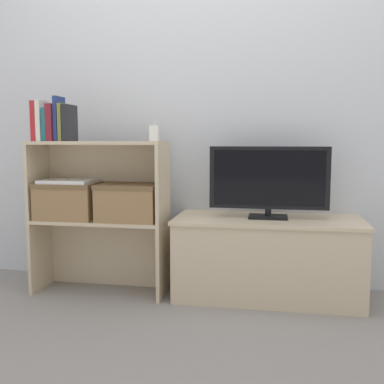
{
  "coord_description": "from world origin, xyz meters",
  "views": [
    {
      "loc": [
        0.45,
        -2.36,
        0.91
      ],
      "look_at": [
        0.0,
        0.15,
        0.62
      ],
      "focal_mm": 42.0,
      "sensor_mm": 36.0,
      "label": 1
    }
  ],
  "objects": [
    {
      "name": "tv_stand",
      "position": [
        0.43,
        0.22,
        0.23
      ],
      "size": [
        1.07,
        0.47,
        0.47
      ],
      "color": "#CCB793",
      "rests_on": "ground_plane"
    },
    {
      "name": "book_teal",
      "position": [
        -0.85,
        0.1,
        1.0
      ],
      "size": [
        0.03,
        0.12,
        0.19
      ],
      "color": "#1E7075",
      "rests_on": "bookshelf_upper_tier"
    },
    {
      "name": "bookshelf_lower_tier",
      "position": [
        -0.56,
        0.2,
        0.28
      ],
      "size": [
        0.8,
        0.29,
        0.44
      ],
      "color": "#CCB793",
      "rests_on": "ground_plane"
    },
    {
      "name": "book_olive",
      "position": [
        -0.75,
        0.1,
        1.01
      ],
      "size": [
        0.02,
        0.13,
        0.22
      ],
      "color": "olive",
      "rests_on": "bookshelf_upper_tier"
    },
    {
      "name": "book_crimson",
      "position": [
        -0.91,
        0.1,
        1.02
      ],
      "size": [
        0.03,
        0.12,
        0.23
      ],
      "color": "#B22328",
      "rests_on": "bookshelf_upper_tier"
    },
    {
      "name": "storage_basket_left",
      "position": [
        -0.75,
        0.13,
        0.56
      ],
      "size": [
        0.36,
        0.26,
        0.21
      ],
      "color": "#937047",
      "rests_on": "bookshelf_lower_tier"
    },
    {
      "name": "storage_basket_right",
      "position": [
        -0.37,
        0.13,
        0.56
      ],
      "size": [
        0.36,
        0.26,
        0.21
      ],
      "color": "#937047",
      "rests_on": "bookshelf_lower_tier"
    },
    {
      "name": "ground_plane",
      "position": [
        0.0,
        0.0,
        0.0
      ],
      "size": [
        16.0,
        16.0,
        0.0
      ],
      "primitive_type": "plane",
      "color": "gray"
    },
    {
      "name": "baby_monitor",
      "position": [
        -0.22,
        0.15,
        0.95
      ],
      "size": [
        0.05,
        0.04,
        0.12
      ],
      "color": "white",
      "rests_on": "bookshelf_upper_tier"
    },
    {
      "name": "tv",
      "position": [
        0.43,
        0.22,
        0.69
      ],
      "size": [
        0.68,
        0.14,
        0.41
      ],
      "color": "black",
      "rests_on": "tv_stand"
    },
    {
      "name": "bookshelf_upper_tier",
      "position": [
        -0.56,
        0.2,
        0.73
      ],
      "size": [
        0.8,
        0.29,
        0.46
      ],
      "color": "#CCB793",
      "rests_on": "bookshelf_lower_tier"
    },
    {
      "name": "book_navy",
      "position": [
        -0.77,
        0.1,
        1.03
      ],
      "size": [
        0.02,
        0.12,
        0.26
      ],
      "color": "navy",
      "rests_on": "bookshelf_upper_tier"
    },
    {
      "name": "book_charcoal",
      "position": [
        -0.71,
        0.1,
        1.01
      ],
      "size": [
        0.04,
        0.14,
        0.21
      ],
      "color": "#232328",
      "rests_on": "bookshelf_upper_tier"
    },
    {
      "name": "book_maroon",
      "position": [
        -0.81,
        0.1,
        1.01
      ],
      "size": [
        0.04,
        0.15,
        0.21
      ],
      "color": "maroon",
      "rests_on": "bookshelf_upper_tier"
    },
    {
      "name": "laptop",
      "position": [
        -0.75,
        0.13,
        0.67
      ],
      "size": [
        0.3,
        0.23,
        0.02
      ],
      "color": "white",
      "rests_on": "storage_basket_left"
    },
    {
      "name": "book_ivory",
      "position": [
        -0.88,
        0.1,
        1.02
      ],
      "size": [
        0.03,
        0.14,
        0.24
      ],
      "color": "silver",
      "rests_on": "bookshelf_upper_tier"
    },
    {
      "name": "wall_back",
      "position": [
        0.0,
        0.48,
        1.2
      ],
      "size": [
        10.0,
        0.05,
        2.4
      ],
      "color": "silver",
      "rests_on": "ground_plane"
    }
  ]
}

